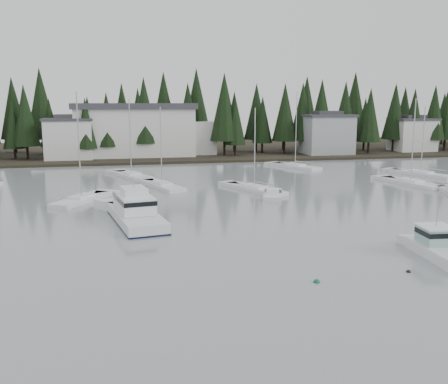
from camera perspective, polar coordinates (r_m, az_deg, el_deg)
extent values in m
plane|color=gray|center=(27.92, 6.97, -14.22)|extent=(260.00, 260.00, 0.00)
cube|color=black|center=(121.84, -7.93, 4.66)|extent=(240.00, 54.00, 1.00)
cube|color=silver|center=(103.70, -17.28, 5.71)|extent=(9.00, 7.00, 7.50)
cube|color=#38383D|center=(103.50, -17.39, 7.92)|extent=(9.54, 7.42, 0.50)
cube|color=#38383D|center=(103.48, -17.41, 8.25)|extent=(4.95, 3.85, 0.80)
cube|color=#999EA0|center=(111.48, 11.66, 6.37)|extent=(10.00, 8.00, 8.00)
cube|color=#38383D|center=(111.29, 11.74, 8.55)|extent=(10.60, 8.48, 0.50)
cube|color=#38383D|center=(111.28, 11.75, 8.86)|extent=(5.50, 4.40, 0.80)
cube|color=silver|center=(123.64, 20.72, 6.05)|extent=(9.00, 7.00, 7.00)
cube|color=#38383D|center=(123.47, 20.83, 7.78)|extent=(9.54, 7.42, 0.50)
cube|color=#38383D|center=(123.45, 20.85, 8.06)|extent=(4.95, 3.85, 0.80)
cube|color=silver|center=(106.23, -10.13, 6.78)|extent=(24.00, 10.00, 10.00)
cube|color=#38383D|center=(106.06, -10.22, 9.64)|extent=(25.00, 11.00, 1.20)
cube|color=silver|center=(109.36, -3.81, 6.22)|extent=(10.00, 8.00, 7.00)
cube|color=silver|center=(49.43, -10.04, -3.24)|extent=(5.71, 12.52, 1.76)
cube|color=black|center=(49.46, -10.03, -3.39)|extent=(5.76, 12.59, 0.24)
cube|color=white|center=(49.64, -10.24, -1.18)|extent=(4.07, 6.70, 1.59)
cube|color=black|center=(49.57, -10.26, -0.74)|extent=(4.16, 6.77, 0.44)
cube|color=white|center=(49.43, -10.28, 0.13)|extent=(2.74, 3.47, 0.71)
cylinder|color=#A5A8AD|center=(49.29, -10.32, 1.14)|extent=(0.10, 0.10, 1.21)
cube|color=silver|center=(40.75, 23.95, -6.97)|extent=(3.38, 7.88, 1.24)
cube|color=silver|center=(40.57, 24.02, -6.07)|extent=(3.32, 7.72, 0.11)
cube|color=#8CB7AF|center=(41.67, 23.02, -4.62)|extent=(2.40, 2.49, 1.34)
cube|color=white|center=(41.51, 23.09, -3.66)|extent=(2.70, 2.82, 0.11)
cube|color=black|center=(41.61, 23.05, -4.27)|extent=(2.46, 2.54, 0.38)
cylinder|color=#A5A8AD|center=(41.33, 23.17, -2.57)|extent=(0.08, 0.08, 1.53)
cube|color=silver|center=(86.11, 21.54, 1.77)|extent=(6.37, 11.06, 1.05)
cube|color=white|center=(86.02, 21.57, 2.20)|extent=(2.99, 4.09, 0.30)
cylinder|color=#A5A8AD|center=(85.53, 21.79, 5.57)|extent=(0.14, 0.14, 10.42)
cube|color=silver|center=(66.24, 3.48, 0.14)|extent=(6.63, 10.73, 1.05)
cube|color=white|center=(66.13, 3.49, 0.69)|extent=(3.05, 4.01, 0.30)
cylinder|color=#A5A8AD|center=(65.49, 3.54, 5.06)|extent=(0.14, 0.14, 10.35)
cube|color=silver|center=(90.34, 8.13, 2.75)|extent=(7.01, 10.54, 1.05)
cube|color=white|center=(90.26, 8.14, 3.15)|extent=(3.27, 4.02, 0.30)
cylinder|color=#A5A8AD|center=(89.72, 8.24, 7.17)|extent=(0.14, 0.14, 12.90)
cube|color=silver|center=(75.85, 20.52, 0.79)|extent=(4.87, 10.92, 1.05)
cube|color=white|center=(75.76, 20.55, 1.27)|extent=(2.63, 3.92, 0.30)
cylinder|color=#A5A8AD|center=(75.15, 20.82, 5.56)|extent=(0.14, 0.14, 11.64)
cube|color=silver|center=(69.27, -7.10, 0.52)|extent=(5.80, 10.66, 1.05)
cube|color=white|center=(69.17, -7.11, 1.05)|extent=(2.84, 3.92, 0.30)
cylinder|color=#A5A8AD|center=(68.55, -7.21, 5.26)|extent=(0.14, 0.14, 10.44)
cube|color=silver|center=(79.65, -10.52, 1.69)|extent=(6.67, 10.54, 1.05)
cube|color=white|center=(79.56, -10.54, 2.14)|extent=(3.24, 3.99, 0.30)
cylinder|color=#A5A8AD|center=(78.98, -10.67, 6.22)|extent=(0.14, 0.14, 11.58)
cube|color=silver|center=(61.23, -15.95, -1.07)|extent=(6.88, 9.42, 1.05)
cube|color=white|center=(61.11, -15.97, -0.48)|extent=(3.14, 3.66, 0.30)
cylinder|color=#A5A8AD|center=(60.33, -16.25, 5.14)|extent=(0.14, 0.14, 12.25)
cube|color=silver|center=(61.96, 5.60, -0.52)|extent=(4.03, 6.45, 0.90)
cube|color=white|center=(61.83, 5.61, 0.12)|extent=(2.04, 2.32, 0.55)
sphere|color=#145933|center=(33.42, 10.55, -10.12)|extent=(0.44, 0.44, 0.44)
sphere|color=black|center=(36.99, 20.33, -8.59)|extent=(0.34, 0.34, 0.34)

